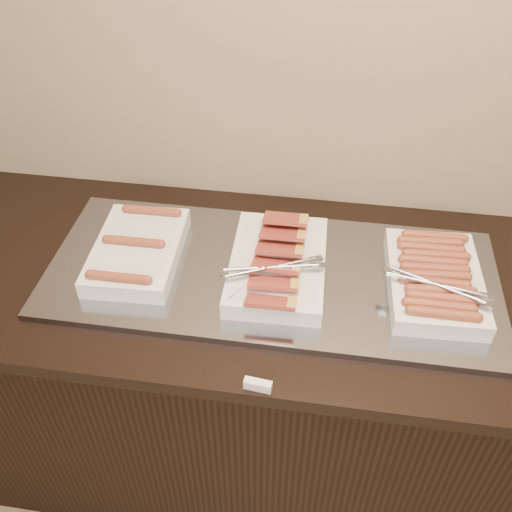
{
  "coord_description": "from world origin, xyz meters",
  "views": [
    {
      "loc": [
        0.1,
        1.03,
        1.97
      ],
      "look_at": [
        -0.07,
        2.13,
        0.97
      ],
      "focal_mm": 40.0,
      "sensor_mm": 36.0,
      "label": 1
    }
  ],
  "objects": [
    {
      "name": "counter",
      "position": [
        0.0,
        2.13,
        0.45
      ],
      "size": [
        2.06,
        0.76,
        0.9
      ],
      "color": "black",
      "rests_on": "ground"
    },
    {
      "name": "warming_tray",
      "position": [
        -0.02,
        2.13,
        0.91
      ],
      "size": [
        1.2,
        0.5,
        0.02
      ],
      "primitive_type": "cube",
      "color": "gray",
      "rests_on": "counter"
    },
    {
      "name": "dish_left",
      "position": [
        -0.39,
        2.13,
        0.95
      ],
      "size": [
        0.24,
        0.35,
        0.07
      ],
      "rotation": [
        0.0,
        0.0,
        0.04
      ],
      "color": "silver",
      "rests_on": "warming_tray"
    },
    {
      "name": "dish_center",
      "position": [
        -0.01,
        2.13,
        0.95
      ],
      "size": [
        0.27,
        0.39,
        0.09
      ],
      "rotation": [
        0.0,
        0.0,
        0.03
      ],
      "color": "silver",
      "rests_on": "warming_tray"
    },
    {
      "name": "dish_right",
      "position": [
        0.4,
        2.13,
        0.96
      ],
      "size": [
        0.27,
        0.36,
        0.08
      ],
      "rotation": [
        0.0,
        0.0,
        0.04
      ],
      "color": "silver",
      "rests_on": "warming_tray"
    },
    {
      "name": "label_holder",
      "position": [
        -0.01,
        1.77,
        0.91
      ],
      "size": [
        0.06,
        0.03,
        0.03
      ],
      "primitive_type": "cube",
      "rotation": [
        0.0,
        0.0,
        -0.1
      ],
      "color": "silver",
      "rests_on": "counter"
    }
  ]
}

